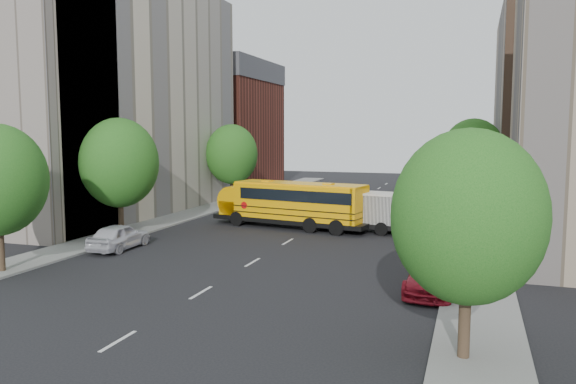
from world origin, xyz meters
The scene contains 19 objects.
ground centered at (0.00, 0.00, 0.00)m, with size 120.00×120.00×0.00m, color black.
sidewalk_left centered at (-11.50, 5.00, 0.06)m, with size 3.00×80.00×0.12m, color slate.
sidewalk_right centered at (11.50, 5.00, 0.06)m, with size 3.00×80.00×0.12m, color slate.
lane_markings centered at (0.00, 10.00, 0.01)m, with size 0.15×64.00×0.01m, color silver.
building_left_cream centered at (-18.00, 6.00, 10.00)m, with size 10.00×26.00×20.00m, color beige.
building_left_redbrick centered at (-18.00, 28.00, 6.50)m, with size 10.00×15.00×13.00m, color maroon.
building_left_near centered at (-18.00, -4.50, 8.50)m, with size 10.00×7.00×17.00m, color tan.
building_right_far centered at (18.00, 20.00, 9.00)m, with size 10.00×22.00×18.00m, color tan.
street_tree_1 centered at (-11.00, -4.00, 4.95)m, with size 5.12×5.12×7.90m.
street_tree_2 centered at (-11.00, 14.00, 4.83)m, with size 4.99×4.99×7.71m.
street_tree_3 centered at (11.00, -18.00, 4.45)m, with size 4.61×4.61×7.11m.
street_tree_4 centered at (11.00, 14.00, 5.08)m, with size 5.25×5.25×8.10m.
street_tree_5 centered at (11.00, 26.00, 4.70)m, with size 4.86×4.86×7.51m.
school_bus centered at (-1.56, 3.11, 1.90)m, with size 12.34×4.88×3.40m.
safari_truck centered at (5.40, 2.99, 1.48)m, with size 6.83×3.55×2.79m.
parked_car_0 centered at (-8.80, -7.38, 0.79)m, with size 1.85×4.61×1.57m, color silver.
parked_car_1 centered at (-9.49, 13.78, 0.78)m, with size 1.64×4.72×1.55m, color silver.
parked_car_2 centered at (-9.60, 21.89, 0.79)m, with size 2.63×5.71×1.59m, color black.
parked_car_3 centered at (9.60, -10.61, 0.74)m, with size 2.07×5.10×1.48m, color maroon.
Camera 1 is at (11.12, -35.40, 6.99)m, focal length 35.00 mm.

